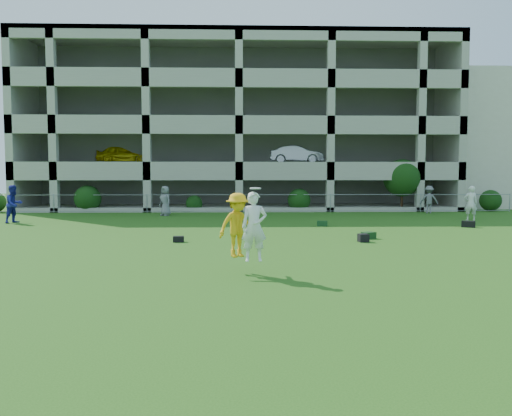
{
  "coord_description": "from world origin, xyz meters",
  "views": [
    {
      "loc": [
        0.08,
        -13.55,
        2.56
      ],
      "look_at": [
        0.6,
        3.0,
        1.4
      ],
      "focal_mm": 35.0,
      "sensor_mm": 36.0,
      "label": 1
    }
  ],
  "objects_px": {
    "frisbee_contest": "(242,225)",
    "parking_garage": "(239,131)",
    "bystander_e": "(471,203)",
    "bystander_f": "(429,200)",
    "bystander_c": "(165,201)",
    "bystander_a": "(14,204)",
    "crate_d": "(363,238)",
    "stucco_building": "(512,144)"
  },
  "relations": [
    {
      "from": "bystander_e",
      "to": "bystander_c",
      "type": "bearing_deg",
      "value": -2.93
    },
    {
      "from": "bystander_e",
      "to": "crate_d",
      "type": "height_order",
      "value": "bystander_e"
    },
    {
      "from": "bystander_e",
      "to": "frisbee_contest",
      "type": "relative_size",
      "value": 1.02
    },
    {
      "from": "stucco_building",
      "to": "crate_d",
      "type": "height_order",
      "value": "stucco_building"
    },
    {
      "from": "bystander_c",
      "to": "crate_d",
      "type": "relative_size",
      "value": 5.11
    },
    {
      "from": "bystander_c",
      "to": "parking_garage",
      "type": "bearing_deg",
      "value": 110.45
    },
    {
      "from": "stucco_building",
      "to": "bystander_f",
      "type": "relative_size",
      "value": 9.12
    },
    {
      "from": "bystander_e",
      "to": "bystander_f",
      "type": "relative_size",
      "value": 1.07
    },
    {
      "from": "crate_d",
      "to": "frisbee_contest",
      "type": "relative_size",
      "value": 0.19
    },
    {
      "from": "frisbee_contest",
      "to": "crate_d",
      "type": "bearing_deg",
      "value": 51.71
    },
    {
      "from": "bystander_f",
      "to": "crate_d",
      "type": "xyz_separation_m",
      "value": [
        -7.48,
        -13.13,
        -0.73
      ]
    },
    {
      "from": "bystander_c",
      "to": "bystander_f",
      "type": "height_order",
      "value": "bystander_c"
    },
    {
      "from": "bystander_e",
      "to": "frisbee_contest",
      "type": "distance_m",
      "value": 18.72
    },
    {
      "from": "parking_garage",
      "to": "frisbee_contest",
      "type": "bearing_deg",
      "value": -89.73
    },
    {
      "from": "bystander_f",
      "to": "bystander_e",
      "type": "bearing_deg",
      "value": 107.39
    },
    {
      "from": "frisbee_contest",
      "to": "parking_garage",
      "type": "xyz_separation_m",
      "value": [
        -0.14,
        28.68,
        4.78
      ]
    },
    {
      "from": "bystander_a",
      "to": "parking_garage",
      "type": "height_order",
      "value": "parking_garage"
    },
    {
      "from": "stucco_building",
      "to": "bystander_e",
      "type": "height_order",
      "value": "stucco_building"
    },
    {
      "from": "bystander_f",
      "to": "parking_garage",
      "type": "height_order",
      "value": "parking_garage"
    },
    {
      "from": "crate_d",
      "to": "frisbee_contest",
      "type": "bearing_deg",
      "value": -128.29
    },
    {
      "from": "stucco_building",
      "to": "crate_d",
      "type": "distance_m",
      "value": 30.01
    },
    {
      "from": "stucco_building",
      "to": "bystander_c",
      "type": "bearing_deg",
      "value": -157.23
    },
    {
      "from": "bystander_c",
      "to": "bystander_f",
      "type": "distance_m",
      "value": 16.64
    },
    {
      "from": "bystander_a",
      "to": "bystander_c",
      "type": "bearing_deg",
      "value": -32.85
    },
    {
      "from": "bystander_c",
      "to": "bystander_e",
      "type": "distance_m",
      "value": 17.36
    },
    {
      "from": "bystander_a",
      "to": "parking_garage",
      "type": "bearing_deg",
      "value": -9.88
    },
    {
      "from": "stucco_building",
      "to": "crate_d",
      "type": "bearing_deg",
      "value": -128.29
    },
    {
      "from": "bystander_a",
      "to": "bystander_e",
      "type": "bearing_deg",
      "value": -61.36
    },
    {
      "from": "bystander_a",
      "to": "bystander_e",
      "type": "distance_m",
      "value": 24.13
    },
    {
      "from": "crate_d",
      "to": "bystander_e",
      "type": "bearing_deg",
      "value": 46.23
    },
    {
      "from": "bystander_e",
      "to": "frisbee_contest",
      "type": "xyz_separation_m",
      "value": [
        -12.43,
        -13.99,
        0.3
      ]
    },
    {
      "from": "bystander_c",
      "to": "parking_garage",
      "type": "distance_m",
      "value": 13.1
    },
    {
      "from": "bystander_c",
      "to": "frisbee_contest",
      "type": "xyz_separation_m",
      "value": [
        4.57,
        -17.46,
        0.34
      ]
    },
    {
      "from": "bystander_a",
      "to": "crate_d",
      "type": "xyz_separation_m",
      "value": [
        16.21,
        -7.61,
        -0.82
      ]
    },
    {
      "from": "bystander_e",
      "to": "parking_garage",
      "type": "bearing_deg",
      "value": -40.84
    },
    {
      "from": "bystander_e",
      "to": "bystander_f",
      "type": "distance_m",
      "value": 4.9
    },
    {
      "from": "crate_d",
      "to": "bystander_f",
      "type": "bearing_deg",
      "value": 60.34
    },
    {
      "from": "stucco_building",
      "to": "crate_d",
      "type": "relative_size",
      "value": 45.71
    },
    {
      "from": "bystander_c",
      "to": "crate_d",
      "type": "height_order",
      "value": "bystander_c"
    },
    {
      "from": "bystander_f",
      "to": "frisbee_contest",
      "type": "distance_m",
      "value": 22.36
    },
    {
      "from": "bystander_c",
      "to": "bystander_a",
      "type": "bearing_deg",
      "value": -107.94
    },
    {
      "from": "crate_d",
      "to": "parking_garage",
      "type": "height_order",
      "value": "parking_garage"
    }
  ]
}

